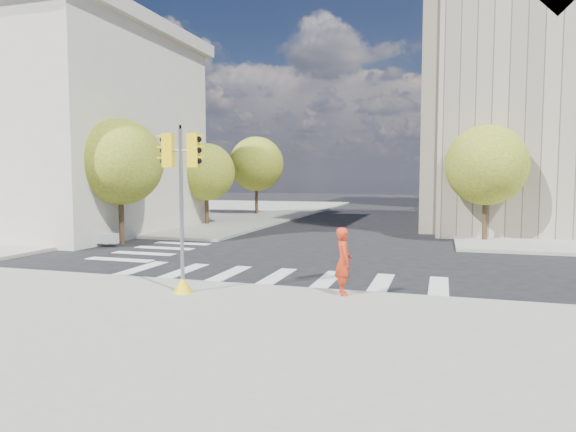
# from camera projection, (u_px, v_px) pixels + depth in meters

# --- Properties ---
(ground) EXTENTS (160.00, 160.00, 0.00)m
(ground) POSITION_uv_depth(u_px,v_px,m) (296.00, 267.00, 19.68)
(ground) COLOR black
(ground) RESTS_ON ground
(sidewalk_near) EXTENTS (30.00, 14.00, 0.15)m
(sidewalk_near) POSITION_uv_depth(u_px,v_px,m) (126.00, 367.00, 9.18)
(sidewalk_near) COLOR gray
(sidewalk_near) RESTS_ON ground
(sidewalk_far_left) EXTENTS (28.00, 40.00, 0.15)m
(sidewalk_far_left) POSITION_uv_depth(u_px,v_px,m) (173.00, 211.00, 50.26)
(sidewalk_far_left) COLOR gray
(sidewalk_far_left) RESTS_ON ground
(classical_building) EXTENTS (19.00, 15.00, 12.70)m
(classical_building) POSITION_uv_depth(u_px,v_px,m) (28.00, 129.00, 32.59)
(classical_building) COLOR beige
(classical_building) RESTS_ON ground
(tree_lw_near) EXTENTS (4.40, 4.40, 6.41)m
(tree_lw_near) POSITION_uv_depth(u_px,v_px,m) (120.00, 162.00, 26.21)
(tree_lw_near) COLOR #382616
(tree_lw_near) RESTS_ON ground
(tree_lw_mid) EXTENTS (4.00, 4.00, 5.77)m
(tree_lw_mid) POSITION_uv_depth(u_px,v_px,m) (206.00, 172.00, 35.78)
(tree_lw_mid) COLOR #382616
(tree_lw_mid) RESTS_ON ground
(tree_lw_far) EXTENTS (4.80, 4.80, 6.95)m
(tree_lw_far) POSITION_uv_depth(u_px,v_px,m) (256.00, 164.00, 45.26)
(tree_lw_far) COLOR #382616
(tree_lw_far) RESTS_ON ground
(tree_re_near) EXTENTS (4.20, 4.20, 6.16)m
(tree_re_near) POSITION_uv_depth(u_px,v_px,m) (487.00, 165.00, 26.74)
(tree_re_near) COLOR #382616
(tree_re_near) RESTS_ON ground
(tree_re_mid) EXTENTS (4.60, 4.60, 6.66)m
(tree_re_mid) POSITION_uv_depth(u_px,v_px,m) (474.00, 164.00, 38.16)
(tree_re_mid) COLOR #382616
(tree_re_mid) RESTS_ON ground
(tree_re_far) EXTENTS (4.00, 4.00, 5.88)m
(tree_re_far) POSITION_uv_depth(u_px,v_px,m) (467.00, 172.00, 49.65)
(tree_re_far) COLOR #382616
(tree_re_far) RESTS_ON ground
(lamp_near) EXTENTS (0.35, 0.18, 8.11)m
(lamp_near) POSITION_uv_depth(u_px,v_px,m) (490.00, 158.00, 30.37)
(lamp_near) COLOR black
(lamp_near) RESTS_ON sidewalk_far_right
(lamp_far) EXTENTS (0.35, 0.18, 8.11)m
(lamp_far) POSITION_uv_depth(u_px,v_px,m) (476.00, 163.00, 43.73)
(lamp_far) COLOR black
(lamp_far) RESTS_ON sidewalk_far_right
(traffic_signal) EXTENTS (1.07, 0.56, 4.77)m
(traffic_signal) POSITION_uv_depth(u_px,v_px,m) (182.00, 222.00, 14.53)
(traffic_signal) COLOR yellow
(traffic_signal) RESTS_ON sidewalk_near
(photographer) EXTENTS (0.68, 0.81, 1.90)m
(photographer) POSITION_uv_depth(u_px,v_px,m) (343.00, 261.00, 14.42)
(photographer) COLOR red
(photographer) RESTS_ON sidewalk_near
(planter_wall) EXTENTS (6.00, 1.11, 0.50)m
(planter_wall) POSITION_uv_depth(u_px,v_px,m) (62.00, 237.00, 25.86)
(planter_wall) COLOR silver
(planter_wall) RESTS_ON sidewalk_left_near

